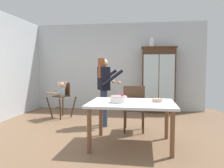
# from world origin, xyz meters

# --- Properties ---
(ground_plane) EXTENTS (6.24, 6.24, 0.00)m
(ground_plane) POSITION_xyz_m (0.00, 0.00, 0.00)
(ground_plane) COLOR brown
(wall_back) EXTENTS (5.32, 0.06, 2.70)m
(wall_back) POSITION_xyz_m (0.00, 2.63, 1.35)
(wall_back) COLOR silver
(wall_back) RESTS_ON ground_plane
(china_cabinet) EXTENTS (1.01, 0.48, 1.93)m
(china_cabinet) POSITION_xyz_m (1.26, 2.37, 0.97)
(china_cabinet) COLOR #422819
(china_cabinet) RESTS_ON ground_plane
(ceramic_vase) EXTENTS (0.13, 0.13, 0.27)m
(ceramic_vase) POSITION_xyz_m (1.04, 2.37, 2.05)
(ceramic_vase) COLOR white
(ceramic_vase) RESTS_ON china_cabinet
(high_chair_with_toddler) EXTENTS (0.78, 0.84, 0.95)m
(high_chair_with_toddler) POSITION_xyz_m (-1.32, 1.26, 0.65)
(high_chair_with_toddler) COLOR #422819
(high_chair_with_toddler) RESTS_ON ground_plane
(adult_person) EXTENTS (0.65, 0.64, 1.53)m
(adult_person) POSITION_xyz_m (-0.05, 0.61, 0.97)
(adult_person) COLOR #33425B
(adult_person) RESTS_ON ground_plane
(dining_table) EXTENTS (1.43, 1.06, 0.74)m
(dining_table) POSITION_xyz_m (0.63, -0.55, 0.65)
(dining_table) COLOR silver
(dining_table) RESTS_ON ground_plane
(birthday_cake) EXTENTS (0.28, 0.28, 0.19)m
(birthday_cake) POSITION_xyz_m (0.42, -0.62, 0.79)
(birthday_cake) COLOR white
(birthday_cake) RESTS_ON dining_table
(serving_bowl) EXTENTS (0.18, 0.18, 0.05)m
(serving_bowl) POSITION_xyz_m (1.06, -0.46, 0.77)
(serving_bowl) COLOR #C6AD93
(serving_bowl) RESTS_ON dining_table
(dining_chair_far_side) EXTENTS (0.45, 0.45, 0.96)m
(dining_chair_far_side) POSITION_xyz_m (0.64, 0.19, 0.56)
(dining_chair_far_side) COLOR #422819
(dining_chair_far_side) RESTS_ON ground_plane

